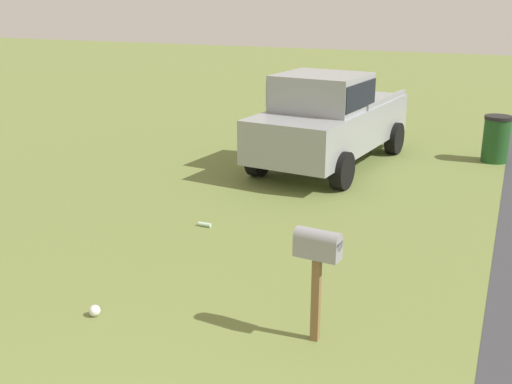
{
  "coord_description": "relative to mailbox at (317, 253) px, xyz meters",
  "views": [
    {
      "loc": [
        -2.03,
        -2.31,
        3.73
      ],
      "look_at": [
        4.96,
        0.62,
        1.3
      ],
      "focal_mm": 43.83,
      "sensor_mm": 36.0,
      "label": 1
    }
  ],
  "objects": [
    {
      "name": "mailbox",
      "position": [
        0.0,
        0.0,
        0.0
      ],
      "size": [
        0.25,
        0.52,
        1.32
      ],
      "rotation": [
        0.0,
        0.0,
        -0.11
      ],
      "color": "brown",
      "rests_on": "ground"
    },
    {
      "name": "pickup_truck",
      "position": [
        7.17,
        1.98,
        0.04
      ],
      "size": [
        5.16,
        2.65,
        2.09
      ],
      "rotation": [
        0.0,
        0.0,
        3.02
      ],
      "color": "#93999E",
      "rests_on": "ground"
    },
    {
      "name": "trash_bin",
      "position": [
        8.99,
        -1.46,
        -0.52
      ],
      "size": [
        0.61,
        0.61,
        1.06
      ],
      "color": "#1E4C1E",
      "rests_on": "ground"
    },
    {
      "name": "litter_bag_far_scatter",
      "position": [
        -0.52,
        2.61,
        -0.99
      ],
      "size": [
        0.14,
        0.14,
        0.14
      ],
      "primitive_type": "sphere",
      "color": "silver",
      "rests_on": "ground"
    },
    {
      "name": "litter_bottle_by_mailbox",
      "position": [
        2.69,
        2.77,
        -1.02
      ],
      "size": [
        0.07,
        0.22,
        0.07
      ],
      "primitive_type": "cylinder",
      "rotation": [
        0.0,
        1.57,
        1.56
      ],
      "color": "#B2D8BF",
      "rests_on": "ground"
    }
  ]
}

